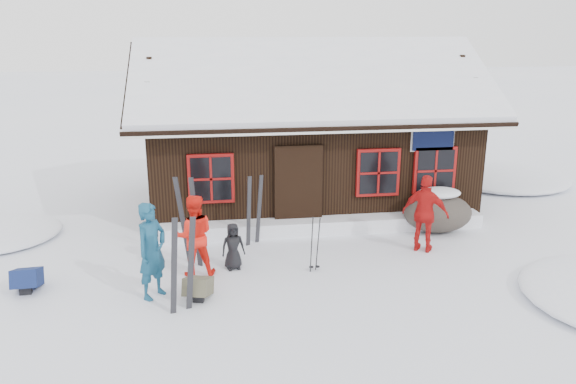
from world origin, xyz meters
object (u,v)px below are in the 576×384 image
Objects in this scene: ski_poles at (315,245)px; backpack_olive at (198,290)px; skier_crouched at (233,246)px; skier_orange_left at (194,236)px; skier_teal at (152,251)px; ski_pair_left at (183,266)px; backpack_blue at (28,282)px; skier_orange_right at (425,214)px; boulder at (438,212)px.

backpack_olive is at bearing -158.84° from ski_poles.
skier_crouched is 1.61m from ski_poles.
skier_orange_left is 2.34m from ski_poles.
backpack_olive is at bearing -65.63° from skier_teal.
ski_pair_left reaches higher than backpack_olive.
skier_crouched is 1.67× the size of backpack_olive.
ski_poles reaches higher than backpack_blue.
backpack_olive is (0.23, 0.41, -0.65)m from ski_pair_left.
skier_orange_right is 1.46× the size of ski_poles.
ski_pair_left is 0.80m from backpack_olive.
backpack_olive is at bearing 46.79° from ski_pair_left.
skier_crouched is at bearing 2.90° from backpack_blue.
skier_crouched is at bearing 168.15° from ski_poles.
ski_pair_left is (-5.78, -3.11, 0.33)m from boulder.
skier_orange_right is 5.37m from ski_pair_left.
backpack_olive is (-5.55, -2.70, -0.32)m from boulder.
ski_pair_left is 1.49× the size of ski_poles.
boulder is (6.32, 2.50, -0.39)m from skier_teal.
skier_teal reaches higher than skier_orange_left.
ski_pair_left is at bearing -103.65° from backpack_olive.
skier_orange_left is 0.83m from skier_crouched.
skier_crouched is 1.57× the size of backpack_blue.
skier_orange_left is at bearing -163.48° from boulder.
skier_teal is at bearing 46.81° from skier_orange_left.
ski_pair_left is (-0.91, -1.61, 0.33)m from skier_crouched.
skier_teal is 1.84× the size of skier_crouched.
skier_crouched is at bearing -162.94° from boulder.
skier_teal reaches higher than backpack_blue.
boulder is at bearing 41.58° from backpack_olive.
ski_poles is (-2.51, -0.69, -0.30)m from skier_orange_right.
skier_teal reaches higher than skier_orange_right.
boulder reaches higher than backpack_olive.
skier_orange_left is at bearing 1.28° from backpack_blue.
ski_pair_left is (-0.17, -1.44, -0.00)m from skier_orange_left.
ski_pair_left is at bearing 55.55° from skier_orange_right.
skier_teal is at bearing 117.86° from ski_pair_left.
skier_orange_right reaches higher than skier_crouched.
skier_crouched is 3.80m from backpack_blue.
skier_crouched reaches higher than boulder.
skier_crouched is at bearing -169.91° from skier_orange_left.
skier_orange_left is (0.71, 0.83, -0.07)m from skier_teal.
skier_orange_right is (5.54, 1.36, -0.03)m from skier_teal.
backpack_olive is at bearing -129.27° from skier_crouched.
skier_teal reaches higher than boulder.
backpack_olive is at bearing 90.68° from skier_orange_left.
backpack_olive is (-4.77, -1.56, -0.68)m from skier_orange_right.
skier_orange_left is at bearing 109.15° from backpack_olive.
backpack_blue is at bearing -178.95° from ski_poles.
skier_crouched reaches higher than backpack_blue.
skier_orange_left is 0.94× the size of ski_pair_left.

